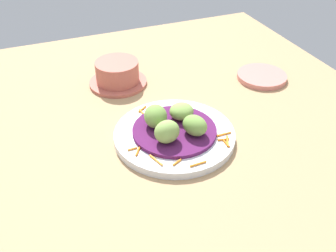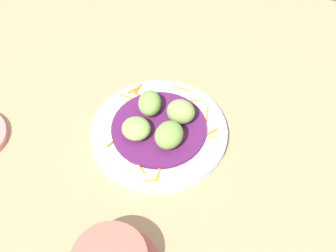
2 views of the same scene
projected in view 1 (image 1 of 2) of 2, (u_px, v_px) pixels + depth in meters
table_surface at (150, 140)px, 80.14cm from camera, size 110.00×110.00×2.00cm
main_plate at (174, 135)px, 78.55cm from camera, size 24.33×24.33×1.58cm
cabbage_bed at (174, 130)px, 77.85cm from camera, size 16.85×16.85×0.80cm
carrot_garnish at (178, 137)px, 76.48cm from camera, size 20.75×21.76×0.40cm
guac_scoop_left at (155, 115)px, 77.47cm from camera, size 5.57×6.12×4.54cm
guac_scoop_center at (167, 132)px, 73.15cm from camera, size 5.62×5.03×4.46cm
guac_scoop_right at (195, 125)px, 75.26cm from camera, size 5.78×6.40×3.90cm
guac_scoop_back at (182, 111)px, 79.81cm from camera, size 5.20×4.98×3.22cm
side_plate_small at (262, 76)px, 98.51cm from camera, size 12.39×12.39×1.26cm
terracotta_bowl at (117, 74)px, 95.09cm from camera, size 14.13×14.13×6.00cm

